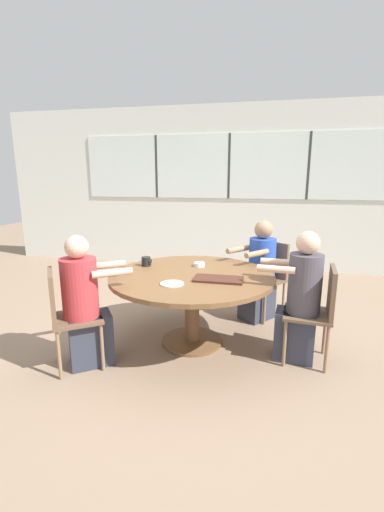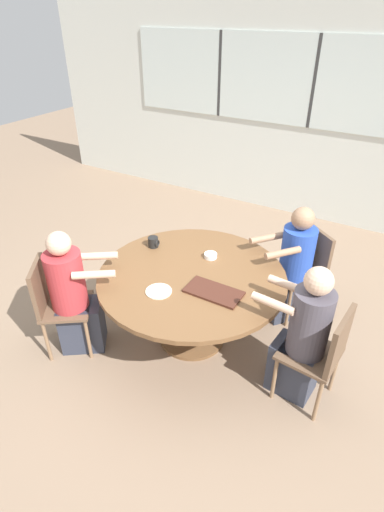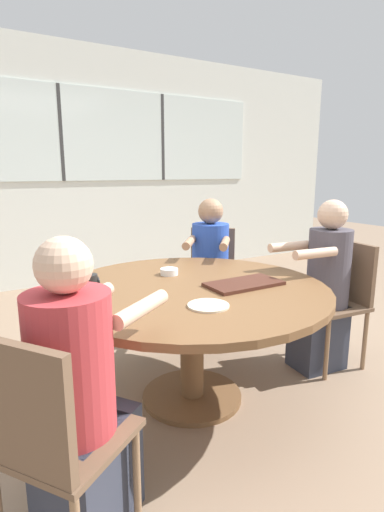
{
  "view_description": "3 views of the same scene",
  "coord_description": "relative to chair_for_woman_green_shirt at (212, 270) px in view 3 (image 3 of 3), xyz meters",
  "views": [
    {
      "loc": [
        0.67,
        -3.06,
        1.62
      ],
      "look_at": [
        0.0,
        0.0,
        0.89
      ],
      "focal_mm": 24.0,
      "sensor_mm": 36.0,
      "label": 1
    },
    {
      "loc": [
        1.37,
        -2.34,
        2.61
      ],
      "look_at": [
        0.0,
        0.0,
        0.89
      ],
      "focal_mm": 28.0,
      "sensor_mm": 36.0,
      "label": 2
    },
    {
      "loc": [
        -1.12,
        -1.9,
        1.36
      ],
      "look_at": [
        0.0,
        0.0,
        0.89
      ],
      "focal_mm": 28.0,
      "sensor_mm": 36.0,
      "label": 3
    }
  ],
  "objects": [
    {
      "name": "ground_plane",
      "position": [
        -0.73,
        -0.9,
        -0.52
      ],
      "size": [
        16.0,
        16.0,
        0.0
      ],
      "primitive_type": "plane",
      "color": "#8C725B"
    },
    {
      "name": "wall_back_with_windows",
      "position": [
        -0.73,
        2.11,
        0.91
      ],
      "size": [
        8.4,
        0.08,
        2.8
      ],
      "color": "silver",
      "rests_on": "ground_plane"
    },
    {
      "name": "dining_table",
      "position": [
        -0.73,
        -0.9,
        0.07
      ],
      "size": [
        1.57,
        1.57,
        0.71
      ],
      "color": "brown",
      "rests_on": "ground_plane"
    },
    {
      "name": "chair_for_woman_green_shirt",
      "position": [
        0.0,
        0.0,
        0.0
      ],
      "size": [
        0.56,
        0.56,
        0.87
      ],
      "rotation": [
        0.0,
        0.0,
        -3.82
      ],
      "color": "brown",
      "rests_on": "ground_plane"
    },
    {
      "name": "chair_for_man_blue_shirt",
      "position": [
        -1.67,
        -1.57,
        0.0
      ],
      "size": [
        0.56,
        0.56,
        0.87
      ],
      "rotation": [
        0.0,
        0.0,
        -0.95
      ],
      "color": "brown",
      "rests_on": "ground_plane"
    },
    {
      "name": "chair_for_man_teal_shirt",
      "position": [
        0.42,
        -1.01,
        0.0
      ],
      "size": [
        0.44,
        0.44,
        0.87
      ],
      "rotation": [
        0.0,
        0.0,
        1.47
      ],
      "color": "brown",
      "rests_on": "ground_plane"
    },
    {
      "name": "person_woman_green_shirt",
      "position": [
        -0.1,
        -0.13,
        -0.0
      ],
      "size": [
        0.57,
        0.61,
        1.14
      ],
      "rotation": [
        0.0,
        0.0,
        -3.82
      ],
      "color": "#333847",
      "rests_on": "ground_plane"
    },
    {
      "name": "person_man_blue_shirt",
      "position": [
        -1.53,
        -1.47,
        0.0
      ],
      "size": [
        0.61,
        0.55,
        1.15
      ],
      "rotation": [
        0.0,
        0.0,
        -0.95
      ],
      "color": "#333847",
      "rests_on": "ground_plane"
    },
    {
      "name": "person_man_teal_shirt",
      "position": [
        0.26,
        -1.0,
        0.02
      ],
      "size": [
        0.55,
        0.35,
        1.17
      ],
      "rotation": [
        0.0,
        0.0,
        1.47
      ],
      "color": "#333847",
      "rests_on": "ground_plane"
    },
    {
      "name": "food_tray_dark",
      "position": [
        -0.45,
        -1.03,
        0.19
      ],
      "size": [
        0.44,
        0.23,
        0.02
      ],
      "color": "#472319",
      "rests_on": "dining_table"
    },
    {
      "name": "coffee_mug",
      "position": [
        -1.26,
        -0.69,
        0.23
      ],
      "size": [
        0.1,
        0.09,
        0.1
      ],
      "color": "black",
      "rests_on": "dining_table"
    },
    {
      "name": "bowl_white_shallow",
      "position": [
        -0.72,
        -0.59,
        0.2
      ],
      "size": [
        0.11,
        0.11,
        0.04
      ],
      "color": "white",
      "rests_on": "dining_table"
    },
    {
      "name": "plate_tortillas",
      "position": [
        -0.83,
        -1.24,
        0.19
      ],
      "size": [
        0.21,
        0.21,
        0.01
      ],
      "color": "beige",
      "rests_on": "dining_table"
    }
  ]
}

